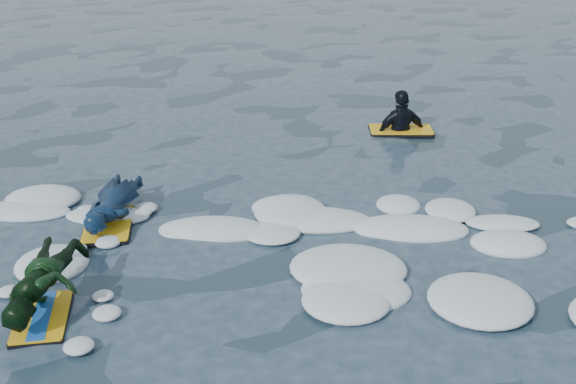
# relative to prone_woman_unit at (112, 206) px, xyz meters

# --- Properties ---
(ground) EXTENTS (120.00, 120.00, 0.00)m
(ground) POSITION_rel_prone_woman_unit_xyz_m (1.23, -1.56, -0.21)
(ground) COLOR #172737
(ground) RESTS_ON ground
(foam_band) EXTENTS (12.00, 3.10, 0.30)m
(foam_band) POSITION_rel_prone_woman_unit_xyz_m (1.23, -0.52, -0.21)
(foam_band) COLOR white
(foam_band) RESTS_ON ground
(prone_woman_unit) EXTENTS (0.74, 1.59, 0.40)m
(prone_woman_unit) POSITION_rel_prone_woman_unit_xyz_m (0.00, 0.00, 0.00)
(prone_woman_unit) COLOR black
(prone_woman_unit) RESTS_ON ground
(prone_child_unit) EXTENTS (0.73, 1.40, 0.54)m
(prone_child_unit) POSITION_rel_prone_woman_unit_xyz_m (-0.06, -2.09, 0.07)
(prone_child_unit) COLOR black
(prone_child_unit) RESTS_ON ground
(waiting_rider_unit) EXTENTS (1.09, 0.67, 1.60)m
(waiting_rider_unit) POSITION_rel_prone_woman_unit_xyz_m (3.91, 3.65, -0.25)
(waiting_rider_unit) COLOR black
(waiting_rider_unit) RESTS_ON ground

